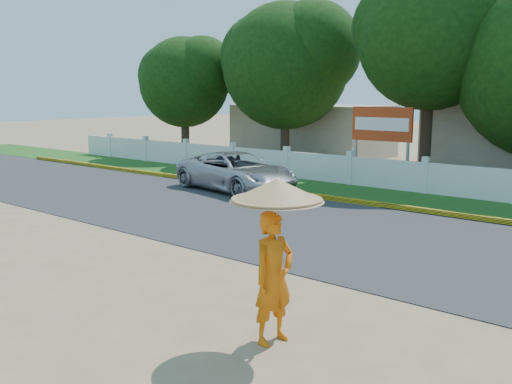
# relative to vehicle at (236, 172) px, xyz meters

# --- Properties ---
(ground) EXTENTS (120.00, 120.00, 0.00)m
(ground) POSITION_rel_vehicle_xyz_m (5.47, -7.48, -0.69)
(ground) COLOR #9E8460
(ground) RESTS_ON ground
(road) EXTENTS (60.00, 7.00, 0.02)m
(road) POSITION_rel_vehicle_xyz_m (5.47, -2.98, -0.68)
(road) COLOR #38383A
(road) RESTS_ON ground
(grass_verge) EXTENTS (60.00, 3.50, 0.03)m
(grass_verge) POSITION_rel_vehicle_xyz_m (5.47, 2.27, -0.68)
(grass_verge) COLOR #2D601E
(grass_verge) RESTS_ON ground
(curb) EXTENTS (40.00, 0.18, 0.16)m
(curb) POSITION_rel_vehicle_xyz_m (5.47, 0.57, -0.61)
(curb) COLOR yellow
(curb) RESTS_ON ground
(fence) EXTENTS (40.00, 0.10, 1.10)m
(fence) POSITION_rel_vehicle_xyz_m (5.47, 3.72, -0.14)
(fence) COLOR silver
(fence) RESTS_ON ground
(building_far) EXTENTS (8.00, 5.00, 2.80)m
(building_far) POSITION_rel_vehicle_xyz_m (-4.53, 11.52, 0.71)
(building_far) COLOR #B7AD99
(building_far) RESTS_ON ground
(vehicle) EXTENTS (5.30, 3.12, 1.38)m
(vehicle) POSITION_rel_vehicle_xyz_m (0.00, 0.00, 0.00)
(vehicle) COLOR #AAACB2
(vehicle) RESTS_ON ground
(monk_with_parasol) EXTENTS (1.29, 1.29, 2.35)m
(monk_with_parasol) POSITION_rel_vehicle_xyz_m (8.80, -9.09, 0.84)
(monk_with_parasol) COLOR #D6640B
(monk_with_parasol) RESTS_ON ground
(billboard) EXTENTS (2.50, 0.13, 2.95)m
(billboard) POSITION_rel_vehicle_xyz_m (3.17, 4.81, 1.45)
(billboard) COLOR gray
(billboard) RESTS_ON ground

